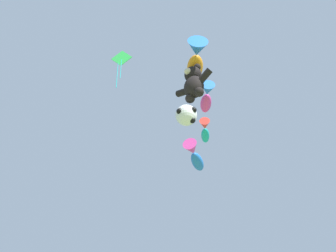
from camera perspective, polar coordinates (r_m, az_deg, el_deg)
name	(u,v)px	position (r m, az deg, el deg)	size (l,w,h in m)	color
teddy_bear_kite	(193,83)	(15.59, 3.90, 6.55)	(1.92, 0.84, 1.94)	black
soccer_ball_kite	(186,115)	(14.70, 2.83, 1.67)	(0.94, 0.94, 0.86)	white
fish_kite_tangerine	(196,58)	(16.43, 4.29, 10.27)	(2.01, 1.94, 0.88)	orange
fish_kite_magenta	(207,97)	(17.70, 5.92, 4.48)	(1.65, 1.61, 0.65)	#E53F9E
fish_kite_teal	(205,130)	(18.98, 5.66, -0.65)	(1.36, 1.52, 0.52)	#19ADB2
fish_kite_cobalt	(195,155)	(20.45, 4.07, -4.47)	(1.70, 2.42, 0.77)	blue
diamond_kite	(121,61)	(18.92, -7.16, 9.83)	(0.86, 0.68, 2.69)	green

